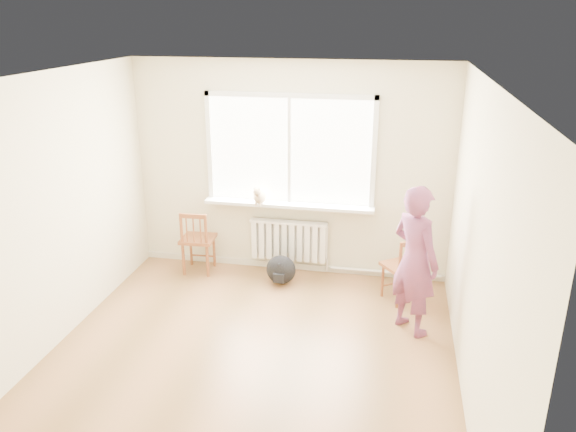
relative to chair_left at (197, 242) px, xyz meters
The scene contains 13 objects.
floor 2.27m from the chair_left, 58.74° to the right, with size 4.50×4.50×0.00m, color #96653D.
ceiling 3.18m from the chair_left, 58.74° to the right, with size 4.50×4.50×0.00m, color white.
back_wall 1.52m from the chair_left, 16.72° to the left, with size 4.00×0.01×2.70m, color beige.
window 1.72m from the chair_left, 15.58° to the left, with size 2.12×0.05×1.42m.
windowsill 1.28m from the chair_left, 11.60° to the left, with size 2.15×0.22×0.04m, color white.
radiator 1.18m from the chair_left, 12.47° to the left, with size 1.00×0.12×0.55m.
heating_pipe 2.45m from the chair_left, ahead, with size 0.04×0.04×1.40m, color silver.
baseboard 1.26m from the chair_left, 16.04° to the left, with size 4.00×0.03×0.08m, color beige.
chair_left is the anchor object (origin of this frame).
chair_right 2.64m from the chair_left, ahead, with size 0.55×0.55×0.81m.
person 2.88m from the chair_left, 18.55° to the right, with size 0.59×0.39×1.61m, color #C1405F.
cat 1.03m from the chair_left, 10.72° to the left, with size 0.18×0.38×0.25m.
backpack 1.16m from the chair_left, ahead, with size 0.37×0.28×0.37m, color black.
Camera 1 is at (1.28, -4.42, 3.21)m, focal length 35.00 mm.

